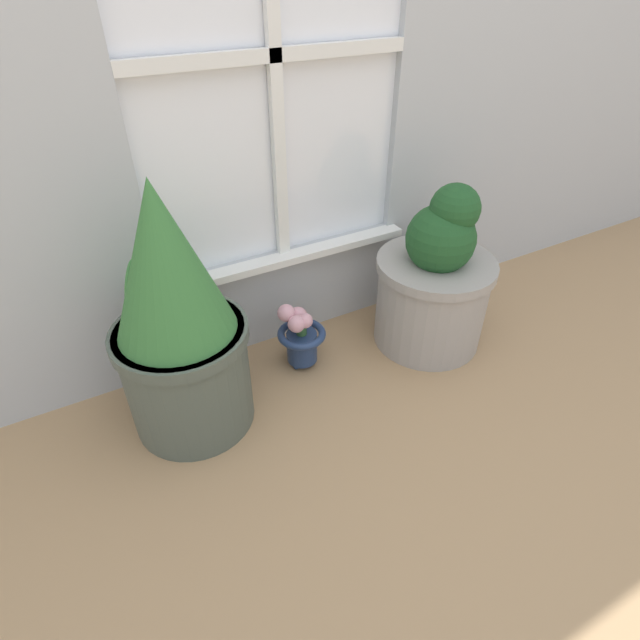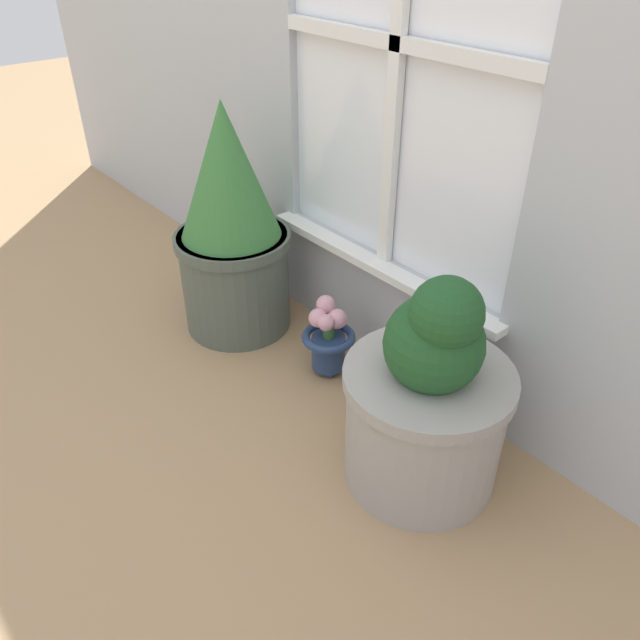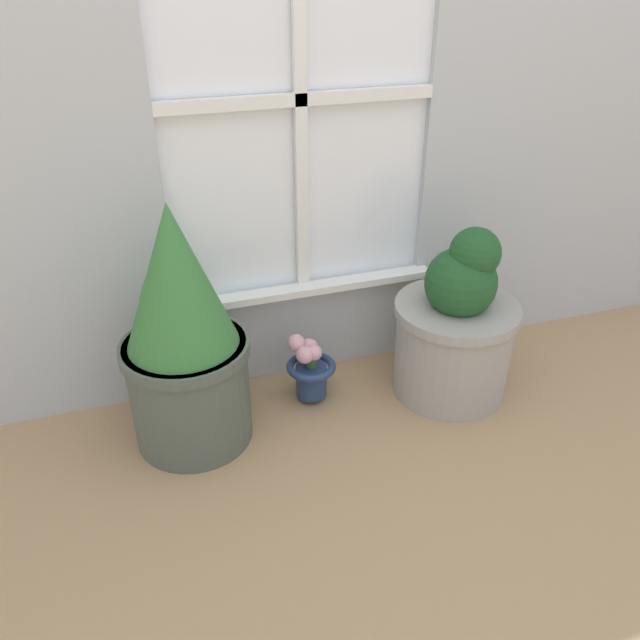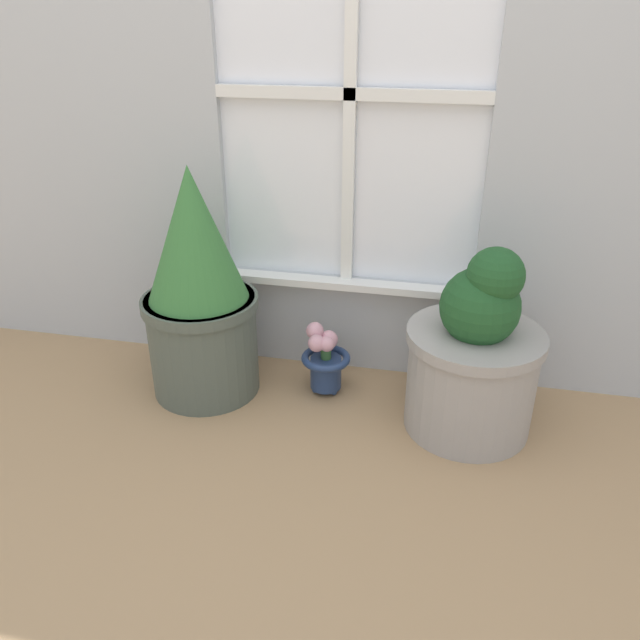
{
  "view_description": "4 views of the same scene",
  "coord_description": "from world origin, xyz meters",
  "views": [
    {
      "loc": [
        -0.6,
        -0.66,
        1.14
      ],
      "look_at": [
        0.01,
        0.44,
        0.2
      ],
      "focal_mm": 28.0,
      "sensor_mm": 36.0,
      "label": 1
    },
    {
      "loc": [
        1.1,
        -0.49,
        1.2
      ],
      "look_at": [
        -0.05,
        0.48,
        0.18
      ],
      "focal_mm": 35.0,
      "sensor_mm": 36.0,
      "label": 2
    },
    {
      "loc": [
        -0.53,
        -1.08,
        1.28
      ],
      "look_at": [
        -0.01,
        0.47,
        0.31
      ],
      "focal_mm": 35.0,
      "sensor_mm": 36.0,
      "label": 3
    },
    {
      "loc": [
        0.31,
        -1.22,
        1.15
      ],
      "look_at": [
        -0.04,
        0.42,
        0.3
      ],
      "focal_mm": 35.0,
      "sensor_mm": 36.0,
      "label": 4
    }
  ],
  "objects": [
    {
      "name": "ground_plane",
      "position": [
        0.0,
        0.0,
        0.0
      ],
      "size": [
        10.0,
        10.0,
        0.0
      ],
      "primitive_type": "plane",
      "color": "tan"
    },
    {
      "name": "potted_plant_left",
      "position": [
        -0.42,
        0.43,
        0.35
      ],
      "size": [
        0.37,
        0.37,
        0.75
      ],
      "color": "#4C564C",
      "rests_on": "ground_plane"
    },
    {
      "name": "potted_plant_right",
      "position": [
        0.43,
        0.4,
        0.24
      ],
      "size": [
        0.4,
        0.4,
        0.58
      ],
      "color": "#9E9993",
      "rests_on": "ground_plane"
    },
    {
      "name": "flower_vase",
      "position": [
        -0.04,
        0.5,
        0.12
      ],
      "size": [
        0.16,
        0.16,
        0.24
      ],
      "color": "navy",
      "rests_on": "ground_plane"
    }
  ]
}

